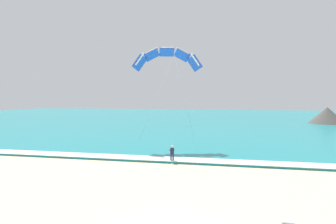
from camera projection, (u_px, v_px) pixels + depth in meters
sea at (226, 119)px, 86.94m from camera, size 200.00×120.00×0.20m
surf_foam at (204, 161)px, 29.42m from camera, size 200.00×2.19×0.04m
surfboard at (172, 163)px, 29.42m from camera, size 0.81×1.47×0.09m
kitesurfer at (172, 153)px, 29.40m from camera, size 0.62×0.61×1.69m
kite_primary at (167, 57)px, 37.11m from camera, size 8.09×9.19×11.14m
headland_right at (327, 116)px, 70.62m from camera, size 8.63×8.63×3.96m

